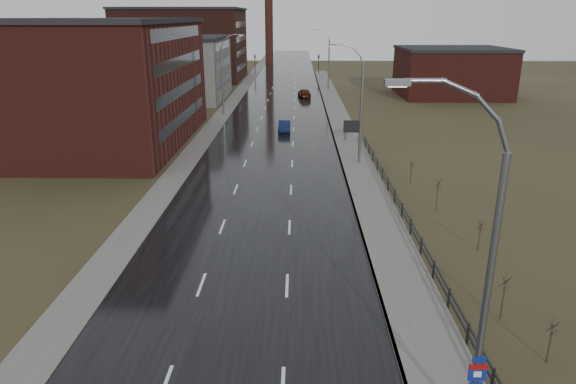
{
  "coord_description": "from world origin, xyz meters",
  "views": [
    {
      "loc": [
        2.81,
        -12.29,
        13.68
      ],
      "look_at": [
        2.22,
        18.81,
        3.0
      ],
      "focal_mm": 32.0,
      "sensor_mm": 36.0,
      "label": 1
    }
  ],
  "objects_px": {
    "streetlight_main": "(479,276)",
    "car_near": "(284,127)",
    "car_far": "(304,93)",
    "billboard": "(353,127)"
  },
  "relations": [
    {
      "from": "car_near",
      "to": "car_far",
      "type": "bearing_deg",
      "value": 84.8
    },
    {
      "from": "billboard",
      "to": "car_far",
      "type": "distance_m",
      "value": 33.81
    },
    {
      "from": "streetlight_main",
      "to": "car_near",
      "type": "xyz_separation_m",
      "value": [
        -7.29,
        48.59,
        -5.38
      ]
    },
    {
      "from": "car_near",
      "to": "car_far",
      "type": "xyz_separation_m",
      "value": [
        2.8,
        28.51,
        0.12
      ]
    },
    {
      "from": "billboard",
      "to": "car_far",
      "type": "height_order",
      "value": "billboard"
    },
    {
      "from": "streetlight_main",
      "to": "car_near",
      "type": "distance_m",
      "value": 49.43
    },
    {
      "from": "car_near",
      "to": "car_far",
      "type": "relative_size",
      "value": 0.88
    },
    {
      "from": "car_near",
      "to": "billboard",
      "type": "bearing_deg",
      "value": -31.35
    },
    {
      "from": "car_near",
      "to": "streetlight_main",
      "type": "bearing_deg",
      "value": -81.06
    },
    {
      "from": "streetlight_main",
      "to": "car_far",
      "type": "relative_size",
      "value": 2.58
    }
  ]
}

